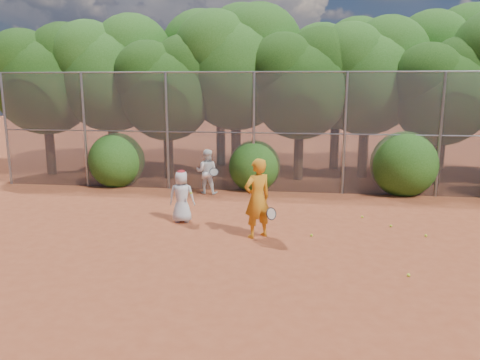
# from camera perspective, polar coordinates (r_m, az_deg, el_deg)

# --- Properties ---
(ground) EXTENTS (80.00, 80.00, 0.00)m
(ground) POSITION_cam_1_polar(r_m,az_deg,el_deg) (10.31, 3.73, -8.97)
(ground) COLOR brown
(ground) RESTS_ON ground
(fence_back) EXTENTS (20.05, 0.09, 4.03)m
(fence_back) POSITION_cam_1_polar(r_m,az_deg,el_deg) (15.72, 4.89, 5.89)
(fence_back) COLOR gray
(fence_back) RESTS_ON ground
(tree_0) EXTENTS (4.38, 3.81, 6.00)m
(tree_0) POSITION_cam_1_polar(r_m,az_deg,el_deg) (20.33, -22.57, 11.67)
(tree_0) COLOR black
(tree_0) RESTS_ON ground
(tree_1) EXTENTS (4.64, 4.03, 6.35)m
(tree_1) POSITION_cam_1_polar(r_m,az_deg,el_deg) (19.68, -15.39, 12.84)
(tree_1) COLOR black
(tree_1) RESTS_ON ground
(tree_2) EXTENTS (3.99, 3.47, 5.47)m
(tree_2) POSITION_cam_1_polar(r_m,az_deg,el_deg) (18.18, -8.77, 11.41)
(tree_2) COLOR black
(tree_2) RESTS_ON ground
(tree_3) EXTENTS (4.89, 4.26, 6.70)m
(tree_3) POSITION_cam_1_polar(r_m,az_deg,el_deg) (18.66, -0.30, 14.04)
(tree_3) COLOR black
(tree_3) RESTS_ON ground
(tree_4) EXTENTS (4.19, 3.64, 5.73)m
(tree_4) POSITION_cam_1_polar(r_m,az_deg,el_deg) (17.86, 7.55, 12.00)
(tree_4) COLOR black
(tree_4) RESTS_ON ground
(tree_5) EXTENTS (4.51, 3.92, 6.17)m
(tree_5) POSITION_cam_1_polar(r_m,az_deg,el_deg) (18.83, 15.41, 12.55)
(tree_5) COLOR black
(tree_5) RESTS_ON ground
(tree_6) EXTENTS (3.86, 3.36, 5.29)m
(tree_6) POSITION_cam_1_polar(r_m,az_deg,el_deg) (18.34, 23.59, 10.23)
(tree_6) COLOR black
(tree_6) RESTS_ON ground
(tree_9) EXTENTS (4.83, 4.20, 6.62)m
(tree_9) POSITION_cam_1_polar(r_m,az_deg,el_deg) (22.19, -15.51, 13.11)
(tree_9) COLOR black
(tree_9) RESTS_ON ground
(tree_10) EXTENTS (5.15, 4.48, 7.06)m
(tree_10) POSITION_cam_1_polar(r_m,az_deg,el_deg) (21.00, -2.23, 14.41)
(tree_10) COLOR black
(tree_10) RESTS_ON ground
(tree_11) EXTENTS (4.64, 4.03, 6.35)m
(tree_11) POSITION_cam_1_polar(r_m,az_deg,el_deg) (20.33, 11.96, 12.95)
(tree_11) COLOR black
(tree_11) RESTS_ON ground
(tree_12) EXTENTS (5.02, 4.37, 6.88)m
(tree_12) POSITION_cam_1_polar(r_m,az_deg,el_deg) (21.72, 24.13, 13.03)
(tree_12) COLOR black
(tree_12) RESTS_ON ground
(bush_0) EXTENTS (2.00, 2.00, 2.00)m
(bush_0) POSITION_cam_1_polar(r_m,az_deg,el_deg) (17.44, -14.82, 2.63)
(bush_0) COLOR #204D13
(bush_0) RESTS_ON ground
(bush_1) EXTENTS (1.80, 1.80, 1.80)m
(bush_1) POSITION_cam_1_polar(r_m,az_deg,el_deg) (16.24, 1.77, 2.01)
(bush_1) COLOR #204D13
(bush_1) RESTS_ON ground
(bush_2) EXTENTS (2.20, 2.20, 2.20)m
(bush_2) POSITION_cam_1_polar(r_m,az_deg,el_deg) (16.48, 19.35, 2.19)
(bush_2) COLOR #204D13
(bush_2) RESTS_ON ground
(player_yellow) EXTENTS (0.91, 0.79, 1.92)m
(player_yellow) POSITION_cam_1_polar(r_m,az_deg,el_deg) (11.10, 2.13, -2.25)
(player_yellow) COLOR orange
(player_yellow) RESTS_ON ground
(player_teen) EXTENTS (0.71, 0.49, 1.42)m
(player_teen) POSITION_cam_1_polar(r_m,az_deg,el_deg) (12.47, -7.11, -1.97)
(player_teen) COLOR silver
(player_teen) RESTS_ON ground
(player_white) EXTENTS (0.83, 0.70, 1.50)m
(player_white) POSITION_cam_1_polar(r_m,az_deg,el_deg) (15.61, -4.07, 1.03)
(player_white) COLOR white
(player_white) RESTS_ON ground
(ball_0) EXTENTS (0.07, 0.07, 0.07)m
(ball_0) POSITION_cam_1_polar(r_m,az_deg,el_deg) (12.20, 21.71, -6.32)
(ball_0) COLOR #C7E129
(ball_0) RESTS_ON ground
(ball_1) EXTENTS (0.07, 0.07, 0.07)m
(ball_1) POSITION_cam_1_polar(r_m,az_deg,el_deg) (12.71, 17.91, -5.34)
(ball_1) COLOR #C7E129
(ball_1) RESTS_ON ground
(ball_2) EXTENTS (0.07, 0.07, 0.07)m
(ball_2) POSITION_cam_1_polar(r_m,az_deg,el_deg) (9.68, 19.86, -10.86)
(ball_2) COLOR #C7E129
(ball_2) RESTS_ON ground
(ball_4) EXTENTS (0.07, 0.07, 0.07)m
(ball_4) POSITION_cam_1_polar(r_m,az_deg,el_deg) (11.50, 8.71, -6.67)
(ball_4) COLOR #C7E129
(ball_4) RESTS_ON ground
(ball_5) EXTENTS (0.07, 0.07, 0.07)m
(ball_5) POSITION_cam_1_polar(r_m,az_deg,el_deg) (13.32, 14.68, -4.37)
(ball_5) COLOR #C7E129
(ball_5) RESTS_ON ground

